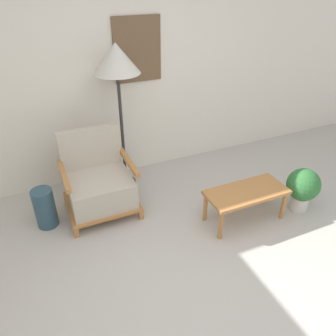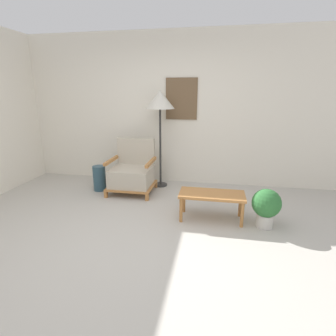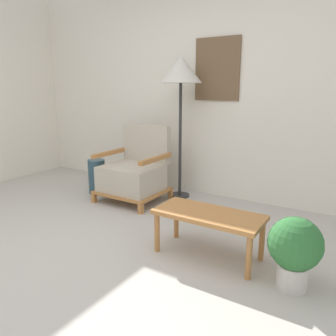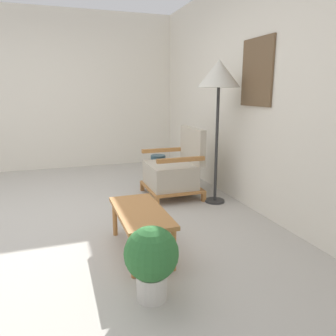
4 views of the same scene
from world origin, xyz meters
TOP-DOWN VIEW (x-y plane):
  - ground_plane at (0.00, 0.00)m, footprint 14.00×14.00m
  - wall_back at (0.00, 2.36)m, footprint 8.00×0.09m
  - armchair at (-0.46, 1.63)m, footprint 0.75×0.67m
  - floor_lamp at (-0.05, 2.03)m, footprint 0.50×0.50m
  - coffee_table at (0.91, 0.84)m, footprint 0.86×0.39m
  - vase at (-1.05, 1.60)m, footprint 0.22×0.22m
  - potted_plant at (1.58, 0.74)m, footprint 0.36×0.36m

SIDE VIEW (x-z plane):
  - ground_plane at x=0.00m, z-range 0.00..0.00m
  - vase at x=-1.05m, z-range 0.00..0.44m
  - potted_plant at x=1.58m, z-range 0.04..0.55m
  - coffee_table at x=0.91m, z-range 0.14..0.51m
  - armchair at x=-0.46m, z-range -0.11..0.78m
  - wall_back at x=0.00m, z-range 0.00..2.70m
  - floor_lamp at x=-0.05m, z-range 0.65..2.36m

